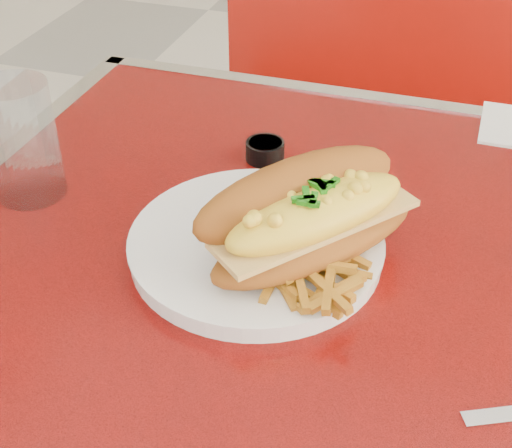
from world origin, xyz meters
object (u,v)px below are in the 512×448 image
(sauce_cup_left, at_px, (265,150))
(water_tumbler, at_px, (22,141))
(booth_bench_far, at_px, (452,219))
(dinner_plate, at_px, (256,245))
(diner_table, at_px, (430,382))
(gravy_ramekin, at_px, (316,187))
(fork, at_px, (317,242))
(mac_hoagie, at_px, (309,215))

(sauce_cup_left, height_order, water_tumbler, water_tumbler)
(booth_bench_far, relative_size, dinner_plate, 4.11)
(water_tumbler, bearing_deg, booth_bench_far, 57.42)
(diner_table, xyz_separation_m, gravy_ramekin, (-0.17, 0.09, 0.19))
(dinner_plate, height_order, fork, dinner_plate)
(fork, height_order, gravy_ramekin, gravy_ramekin)
(gravy_ramekin, distance_m, water_tumbler, 0.35)
(mac_hoagie, bearing_deg, booth_bench_far, 28.75)
(diner_table, relative_size, water_tumbler, 8.42)
(dinner_plate, bearing_deg, diner_table, 5.49)
(dinner_plate, distance_m, mac_hoagie, 0.08)
(fork, height_order, water_tumbler, water_tumbler)
(water_tumbler, bearing_deg, diner_table, -0.99)
(mac_hoagie, bearing_deg, fork, 18.01)
(mac_hoagie, height_order, fork, mac_hoagie)
(gravy_ramekin, relative_size, sauce_cup_left, 1.60)
(mac_hoagie, relative_size, sauce_cup_left, 4.40)
(booth_bench_far, relative_size, water_tumbler, 8.21)
(water_tumbler, bearing_deg, gravy_ramekin, 13.88)
(diner_table, relative_size, mac_hoagie, 4.56)
(fork, bearing_deg, dinner_plate, 84.25)
(dinner_plate, bearing_deg, mac_hoagie, -1.91)
(booth_bench_far, height_order, sauce_cup_left, booth_bench_far)
(gravy_ramekin, bearing_deg, booth_bench_far, 76.49)
(fork, relative_size, water_tumbler, 0.84)
(dinner_plate, xyz_separation_m, fork, (0.06, 0.01, 0.01))
(gravy_ramekin, bearing_deg, dinner_plate, -109.01)
(mac_hoagie, distance_m, fork, 0.05)
(booth_bench_far, height_order, mac_hoagie, same)
(dinner_plate, bearing_deg, fork, 12.57)
(mac_hoagie, bearing_deg, water_tumbler, 124.22)
(booth_bench_far, relative_size, gravy_ramekin, 12.21)
(booth_bench_far, distance_m, mac_hoagie, 1.01)
(booth_bench_far, relative_size, sauce_cup_left, 19.60)
(booth_bench_far, bearing_deg, fork, -100.18)
(booth_bench_far, xyz_separation_m, water_tumbler, (-0.51, -0.80, 0.56))
(diner_table, xyz_separation_m, dinner_plate, (-0.21, -0.02, 0.17))
(gravy_ramekin, height_order, water_tumbler, water_tumbler)
(booth_bench_far, distance_m, dinner_plate, 0.99)
(gravy_ramekin, xyz_separation_m, sauce_cup_left, (-0.09, 0.08, -0.01))
(gravy_ramekin, relative_size, water_tumbler, 0.67)
(diner_table, distance_m, water_tumbler, 0.56)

